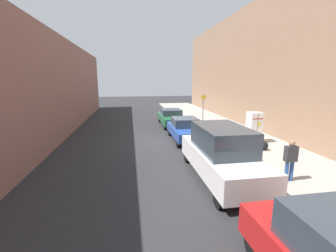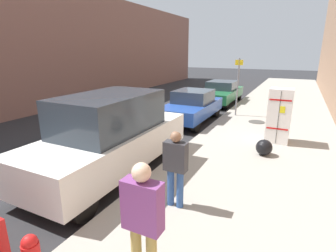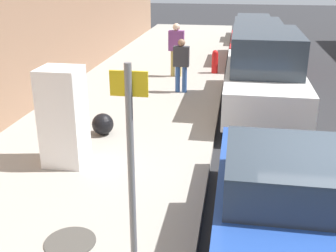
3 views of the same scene
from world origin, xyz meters
name	(u,v)px [view 3 (image 3 of 3)]	position (x,y,z in m)	size (l,w,h in m)	color
sidewalk_slab	(48,212)	(-4.48, 0.00, 0.08)	(4.78, 44.00, 0.15)	#9E998E
discarded_refrigerator	(63,117)	(-4.79, 1.61, 1.07)	(0.74, 0.71, 1.84)	white
manhole_cover	(70,242)	(-3.79, -0.77, 0.16)	(0.70, 0.70, 0.02)	#47443F
street_sign_post	(132,181)	(-2.67, -1.66, 1.66)	(0.36, 0.07, 2.71)	slate
fire_hydrant	(215,61)	(-2.44, 9.27, 0.56)	(0.22, 0.22, 0.80)	red
trash_bag	(103,124)	(-4.55, 3.10, 0.39)	(0.48, 0.48, 0.48)	black
pedestrian_walking_far	(176,46)	(-3.71, 8.60, 1.19)	(0.51, 0.24, 1.77)	#A8934C
pedestrian_standing_near	(181,62)	(-3.29, 6.72, 1.05)	(0.45, 0.22, 1.57)	#2D5193
parked_hatchback_blue	(282,196)	(-0.98, -0.08, 0.74)	(1.77, 4.09, 1.45)	#23479E
parked_van_white	(264,73)	(-0.98, 5.76, 1.04)	(1.95, 5.15, 2.12)	silver
parked_suv_red	(256,42)	(-0.98, 11.51, 0.89)	(1.98, 4.50, 1.74)	red
parked_sedan_silver	(253,28)	(-0.98, 16.85, 0.71)	(1.81, 4.34, 1.38)	silver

